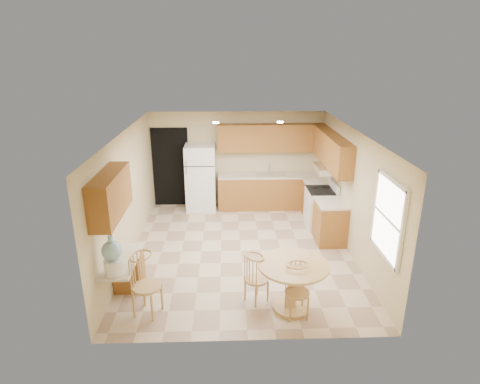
{
  "coord_description": "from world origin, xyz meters",
  "views": [
    {
      "loc": [
        -0.28,
        -7.49,
        3.97
      ],
      "look_at": [
        -0.01,
        0.3,
        1.2
      ],
      "focal_mm": 30.0,
      "sensor_mm": 36.0,
      "label": 1
    }
  ],
  "objects_px": {
    "refrigerator": "(201,178)",
    "dining_table": "(293,280)",
    "stove": "(321,208)",
    "chair_table_b": "(298,289)",
    "chair_table_a": "(257,276)",
    "water_crock": "(112,257)",
    "chair_desk": "(145,282)"
  },
  "relations": [
    {
      "from": "refrigerator",
      "to": "chair_table_a",
      "type": "relative_size",
      "value": 2.03
    },
    {
      "from": "chair_table_b",
      "to": "chair_desk",
      "type": "height_order",
      "value": "chair_desk"
    },
    {
      "from": "stove",
      "to": "dining_table",
      "type": "xyz_separation_m",
      "value": [
        -1.18,
        -3.21,
        0.07
      ]
    },
    {
      "from": "chair_table_b",
      "to": "water_crock",
      "type": "height_order",
      "value": "water_crock"
    },
    {
      "from": "chair_table_a",
      "to": "refrigerator",
      "type": "bearing_deg",
      "value": 157.79
    },
    {
      "from": "dining_table",
      "to": "chair_desk",
      "type": "height_order",
      "value": "chair_desk"
    },
    {
      "from": "chair_table_b",
      "to": "chair_desk",
      "type": "bearing_deg",
      "value": -10.21
    },
    {
      "from": "water_crock",
      "to": "dining_table",
      "type": "bearing_deg",
      "value": 1.91
    },
    {
      "from": "dining_table",
      "to": "chair_table_a",
      "type": "xyz_separation_m",
      "value": [
        -0.55,
        0.17,
        -0.03
      ]
    },
    {
      "from": "chair_table_b",
      "to": "dining_table",
      "type": "bearing_deg",
      "value": -85.8
    },
    {
      "from": "stove",
      "to": "refrigerator",
      "type": "bearing_deg",
      "value": 157.01
    },
    {
      "from": "refrigerator",
      "to": "stove",
      "type": "xyz_separation_m",
      "value": [
        2.88,
        -1.22,
        -0.39
      ]
    },
    {
      "from": "dining_table",
      "to": "water_crock",
      "type": "distance_m",
      "value": 2.79
    },
    {
      "from": "refrigerator",
      "to": "water_crock",
      "type": "xyz_separation_m",
      "value": [
        -1.05,
        -4.52,
        0.2
      ]
    },
    {
      "from": "refrigerator",
      "to": "chair_table_b",
      "type": "distance_m",
      "value": 5.01
    },
    {
      "from": "refrigerator",
      "to": "stove",
      "type": "relative_size",
      "value": 1.57
    },
    {
      "from": "stove",
      "to": "dining_table",
      "type": "relative_size",
      "value": 0.97
    },
    {
      "from": "refrigerator",
      "to": "dining_table",
      "type": "bearing_deg",
      "value": -69.1
    },
    {
      "from": "dining_table",
      "to": "water_crock",
      "type": "relative_size",
      "value": 1.78
    },
    {
      "from": "dining_table",
      "to": "refrigerator",
      "type": "bearing_deg",
      "value": 110.9
    },
    {
      "from": "chair_table_a",
      "to": "chair_table_b",
      "type": "xyz_separation_m",
      "value": [
        0.6,
        -0.43,
        0.02
      ]
    },
    {
      "from": "dining_table",
      "to": "stove",
      "type": "bearing_deg",
      "value": 69.75
    },
    {
      "from": "stove",
      "to": "dining_table",
      "type": "bearing_deg",
      "value": -110.25
    },
    {
      "from": "stove",
      "to": "dining_table",
      "type": "distance_m",
      "value": 3.42
    },
    {
      "from": "refrigerator",
      "to": "water_crock",
      "type": "distance_m",
      "value": 4.64
    },
    {
      "from": "chair_table_a",
      "to": "water_crock",
      "type": "relative_size",
      "value": 1.35
    },
    {
      "from": "stove",
      "to": "chair_table_b",
      "type": "distance_m",
      "value": 3.65
    },
    {
      "from": "chair_table_a",
      "to": "chair_desk",
      "type": "distance_m",
      "value": 1.77
    },
    {
      "from": "refrigerator",
      "to": "stove",
      "type": "bearing_deg",
      "value": -22.99
    },
    {
      "from": "stove",
      "to": "chair_table_b",
      "type": "bearing_deg",
      "value": -108.12
    },
    {
      "from": "chair_desk",
      "to": "chair_table_a",
      "type": "bearing_deg",
      "value": 118.55
    },
    {
      "from": "dining_table",
      "to": "water_crock",
      "type": "height_order",
      "value": "water_crock"
    }
  ]
}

